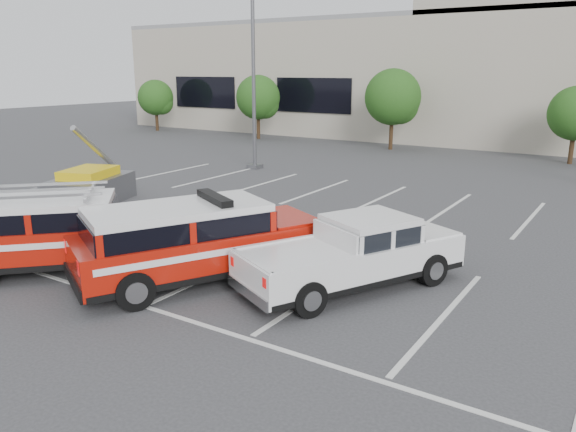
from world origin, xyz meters
name	(u,v)px	position (x,y,z in m)	size (l,w,h in m)	color
ground	(230,267)	(0.00, 0.00, 0.00)	(120.00, 120.00, 0.00)	#343437
stall_markings	(319,226)	(0.00, 4.50, 0.01)	(23.00, 15.00, 0.01)	silver
convention_building	(520,70)	(0.18, 31.86, 4.72)	(60.00, 16.99, 13.20)	#B3AA97
tree_far_left	(157,99)	(-24.91, 22.05, 2.50)	(2.77, 2.77, 3.99)	#3F2B19
tree_left	(259,99)	(-14.91, 22.05, 2.77)	(3.07, 3.07, 4.42)	#3F2B19
tree_mid_left	(394,99)	(-4.91, 22.05, 3.04)	(3.37, 3.37, 4.85)	#3F2B19
light_pole_left	(253,60)	(-8.00, 12.00, 5.19)	(0.90, 0.60, 10.24)	#59595E
fire_chief_suv	(197,247)	(-0.08, -1.08, 0.82)	(4.48, 5.99, 2.00)	#A31307
white_pickup	(354,260)	(3.16, 0.51, 0.64)	(3.93, 5.46, 1.60)	silver
ladder_suv	(57,238)	(-3.41, -2.40, 0.82)	(5.10, 5.11, 2.04)	#A31307
utility_rig	(86,188)	(-8.69, 2.53, 0.58)	(3.05, 3.99, 2.92)	#59595E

